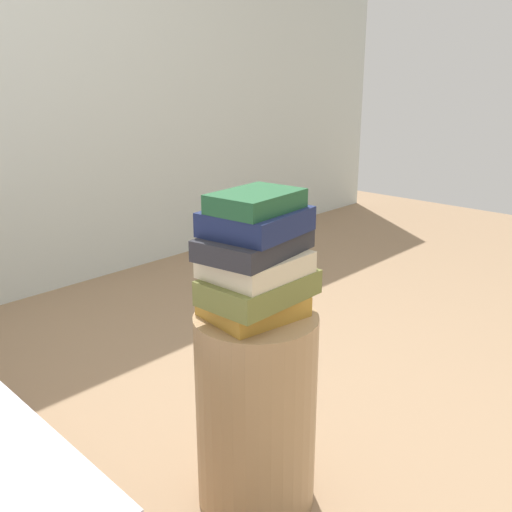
# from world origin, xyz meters

# --- Properties ---
(ground_plane) EXTENTS (8.00, 8.00, 0.00)m
(ground_plane) POSITION_xyz_m (0.00, 0.00, 0.00)
(ground_plane) COLOR #937556
(side_table) EXTENTS (0.33, 0.33, 0.57)m
(side_table) POSITION_xyz_m (0.00, 0.00, 0.28)
(side_table) COLOR tan
(side_table) RESTS_ON ground_plane
(book_ochre) EXTENTS (0.26, 0.23, 0.05)m
(book_ochre) POSITION_xyz_m (0.00, 0.01, 0.59)
(book_ochre) COLOR #B7842D
(book_ochre) RESTS_ON side_table
(book_olive) EXTENTS (0.29, 0.19, 0.06)m
(book_olive) POSITION_xyz_m (0.00, -0.01, 0.65)
(book_olive) COLOR olive
(book_olive) RESTS_ON book_ochre
(book_cream) EXTENTS (0.25, 0.20, 0.05)m
(book_cream) POSITION_xyz_m (-0.00, 0.00, 0.71)
(book_cream) COLOR beige
(book_cream) RESTS_ON book_olive
(book_charcoal) EXTENTS (0.31, 0.22, 0.05)m
(book_charcoal) POSITION_xyz_m (-0.00, 0.01, 0.76)
(book_charcoal) COLOR #28282D
(book_charcoal) RESTS_ON book_cream
(book_navy) EXTENTS (0.26, 0.23, 0.06)m
(book_navy) POSITION_xyz_m (0.01, 0.01, 0.82)
(book_navy) COLOR #19234C
(book_navy) RESTS_ON book_charcoal
(book_forest) EXTENTS (0.24, 0.18, 0.05)m
(book_forest) POSITION_xyz_m (0.00, -0.00, 0.87)
(book_forest) COLOR #1E512D
(book_forest) RESTS_ON book_navy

